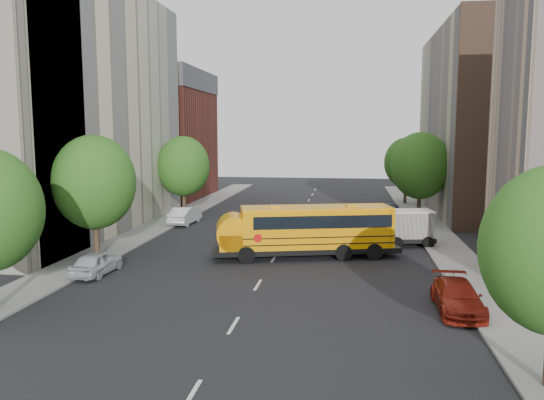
% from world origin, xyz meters
% --- Properties ---
extents(ground, '(120.00, 120.00, 0.00)m').
position_xyz_m(ground, '(0.00, 0.00, 0.00)').
color(ground, black).
rests_on(ground, ground).
extents(sidewalk_left, '(3.00, 80.00, 0.12)m').
position_xyz_m(sidewalk_left, '(-11.50, 5.00, 0.06)').
color(sidewalk_left, slate).
rests_on(sidewalk_left, ground).
extents(sidewalk_right, '(3.00, 80.00, 0.12)m').
position_xyz_m(sidewalk_right, '(11.50, 5.00, 0.06)').
color(sidewalk_right, slate).
rests_on(sidewalk_right, ground).
extents(lane_markings, '(0.15, 64.00, 0.01)m').
position_xyz_m(lane_markings, '(0.00, 10.00, 0.01)').
color(lane_markings, silver).
rests_on(lane_markings, ground).
extents(building_left_cream, '(10.00, 26.00, 20.00)m').
position_xyz_m(building_left_cream, '(-18.00, 6.00, 10.00)').
color(building_left_cream, beige).
rests_on(building_left_cream, ground).
extents(building_left_redbrick, '(10.00, 15.00, 13.00)m').
position_xyz_m(building_left_redbrick, '(-18.00, 28.00, 6.50)').
color(building_left_redbrick, maroon).
rests_on(building_left_redbrick, ground).
extents(building_right_far, '(10.00, 22.00, 18.00)m').
position_xyz_m(building_right_far, '(18.00, 20.00, 9.00)').
color(building_right_far, tan).
rests_on(building_right_far, ground).
extents(building_right_sidewall, '(10.10, 0.30, 18.00)m').
position_xyz_m(building_right_sidewall, '(18.00, 9.00, 9.00)').
color(building_right_sidewall, brown).
rests_on(building_right_sidewall, ground).
extents(street_tree_1, '(5.12, 5.12, 7.90)m').
position_xyz_m(street_tree_1, '(-11.00, -4.00, 4.95)').
color(street_tree_1, '#38281C').
rests_on(street_tree_1, ground).
extents(street_tree_2, '(4.99, 4.99, 7.71)m').
position_xyz_m(street_tree_2, '(-11.00, 14.00, 4.83)').
color(street_tree_2, '#38281C').
rests_on(street_tree_2, ground).
extents(street_tree_4, '(5.25, 5.25, 8.10)m').
position_xyz_m(street_tree_4, '(11.00, 14.00, 5.08)').
color(street_tree_4, '#38281C').
rests_on(street_tree_4, ground).
extents(street_tree_5, '(4.86, 4.86, 7.51)m').
position_xyz_m(street_tree_5, '(11.00, 26.00, 4.70)').
color(street_tree_5, '#38281C').
rests_on(street_tree_5, ground).
extents(school_bus, '(12.28, 5.69, 3.39)m').
position_xyz_m(school_bus, '(1.86, -1.34, 1.89)').
color(school_bus, black).
rests_on(school_bus, ground).
extents(safari_truck, '(6.28, 3.27, 2.56)m').
position_xyz_m(safari_truck, '(7.74, 3.01, 1.36)').
color(safari_truck, black).
rests_on(safari_truck, ground).
extents(parked_car_0, '(1.73, 4.05, 1.36)m').
position_xyz_m(parked_car_0, '(-9.42, -7.21, 0.68)').
color(parked_car_0, silver).
rests_on(parked_car_0, ground).
extents(parked_car_1, '(1.86, 4.73, 1.53)m').
position_xyz_m(parked_car_1, '(-9.60, 9.78, 0.77)').
color(parked_car_1, silver).
rests_on(parked_car_1, ground).
extents(parked_car_3, '(1.92, 4.70, 1.36)m').
position_xyz_m(parked_car_3, '(9.60, -10.84, 0.68)').
color(parked_car_3, maroon).
rests_on(parked_car_3, ground).
extents(parked_car_4, '(1.95, 4.12, 1.36)m').
position_xyz_m(parked_car_4, '(8.80, 16.10, 0.68)').
color(parked_car_4, '#363B5F').
rests_on(parked_car_4, ground).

